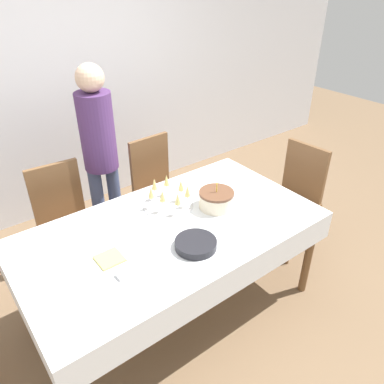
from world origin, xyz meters
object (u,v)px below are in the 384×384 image
object	(u,v)px
dining_chair_far_right	(158,185)
dining_chair_far_left	(65,218)
plate_stack_main	(195,244)
person_standing	(99,146)
birthday_cake	(216,199)
dining_chair_right_end	(295,193)
champagne_tray	(168,196)

from	to	relation	value
dining_chair_far_right	dining_chair_far_left	bearing A→B (deg)	-180.00
plate_stack_main	person_standing	distance (m)	1.28
person_standing	plate_stack_main	bearing A→B (deg)	-89.59
birthday_cake	plate_stack_main	world-z (taller)	birthday_cake
dining_chair_right_end	plate_stack_main	distance (m)	1.37
dining_chair_far_right	birthday_cake	size ratio (longest dim) A/B	3.85
dining_chair_far_left	birthday_cake	world-z (taller)	dining_chair_far_left
dining_chair_right_end	birthday_cake	xyz separation A→B (m)	(-0.93, -0.00, 0.29)
birthday_cake	champagne_tray	distance (m)	0.34
person_standing	dining_chair_far_left	bearing A→B (deg)	-162.67
dining_chair_far_right	birthday_cake	xyz separation A→B (m)	(-0.05, -0.87, 0.29)
dining_chair_far_left	dining_chair_far_right	bearing A→B (deg)	0.00
dining_chair_far_right	dining_chair_right_end	bearing A→B (deg)	-44.45
champagne_tray	plate_stack_main	xyz separation A→B (m)	(-0.14, -0.49, -0.06)
dining_chair_right_end	dining_chair_far_left	bearing A→B (deg)	153.85
dining_chair_far_left	person_standing	distance (m)	0.65
dining_chair_far_left	dining_chair_far_right	size ratio (longest dim) A/B	1.00
dining_chair_far_left	plate_stack_main	world-z (taller)	dining_chair_far_left
dining_chair_far_right	dining_chair_right_end	world-z (taller)	same
birthday_cake	champagne_tray	size ratio (longest dim) A/B	0.69
dining_chair_far_left	birthday_cake	distance (m)	1.24
birthday_cake	person_standing	size ratio (longest dim) A/B	0.15
dining_chair_right_end	plate_stack_main	world-z (taller)	dining_chair_right_end
dining_chair_far_left	person_standing	size ratio (longest dim) A/B	0.58
plate_stack_main	birthday_cake	bearing A→B (deg)	33.95
dining_chair_right_end	person_standing	bearing A→B (deg)	143.22
plate_stack_main	person_standing	bearing A→B (deg)	90.41
champagne_tray	dining_chair_far_left	bearing A→B (deg)	131.55
birthday_cake	person_standing	distance (m)	1.09
dining_chair_far_right	birthday_cake	bearing A→B (deg)	-93.03
dining_chair_far_left	birthday_cake	xyz separation A→B (m)	(0.83, -0.87, 0.29)
dining_chair_far_right	plate_stack_main	bearing A→B (deg)	-111.38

